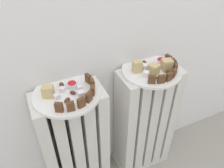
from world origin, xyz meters
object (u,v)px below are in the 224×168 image
at_px(radiator_right, 145,122).
at_px(jam_bowl_left, 72,85).
at_px(plate_left, 67,94).
at_px(plate_right, 151,70).
at_px(radiator_left, 76,147).
at_px(fork, 151,69).
at_px(jam_bowl_right, 161,61).

bearing_deg(radiator_right, jam_bowl_left, 176.15).
height_order(plate_left, plate_right, same).
relative_size(radiator_left, radiator_right, 1.00).
relative_size(plate_right, jam_bowl_left, 6.31).
relative_size(radiator_right, plate_right, 2.46).
distance_m(radiator_right, fork, 0.34).
bearing_deg(jam_bowl_left, radiator_left, -141.33).
relative_size(radiator_right, jam_bowl_left, 15.51).
distance_m(plate_right, jam_bowl_left, 0.35).
height_order(radiator_left, radiator_right, same).
bearing_deg(plate_left, jam_bowl_left, 38.67).
xyz_separation_m(radiator_left, jam_bowl_left, (0.03, 0.02, 0.35)).
distance_m(jam_bowl_left, fork, 0.35).
xyz_separation_m(plate_left, fork, (0.38, 0.00, 0.01)).
distance_m(radiator_right, plate_right, 0.33).
bearing_deg(jam_bowl_left, plate_left, -141.33).
bearing_deg(radiator_left, fork, 0.33).
xyz_separation_m(jam_bowl_right, fork, (-0.07, -0.02, -0.01)).
distance_m(plate_left, jam_bowl_right, 0.45).
relative_size(plate_left, plate_right, 1.00).
height_order(radiator_right, plate_right, plate_right).
distance_m(plate_right, jam_bowl_right, 0.07).
height_order(plate_left, fork, fork).
xyz_separation_m(jam_bowl_left, jam_bowl_right, (0.42, 0.00, -0.00)).
bearing_deg(plate_left, fork, 0.33).
xyz_separation_m(jam_bowl_left, fork, (0.35, -0.02, -0.01)).
distance_m(plate_left, fork, 0.38).
bearing_deg(radiator_right, fork, 69.67).
bearing_deg(radiator_right, plate_right, -116.57).
xyz_separation_m(plate_left, jam_bowl_left, (0.03, 0.02, 0.02)).
distance_m(radiator_left, plate_left, 0.33).
bearing_deg(radiator_left, radiator_right, 0.00).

